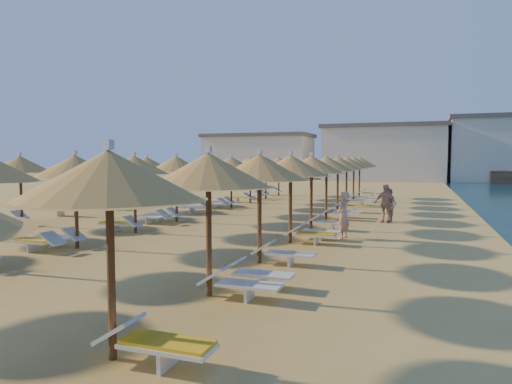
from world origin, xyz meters
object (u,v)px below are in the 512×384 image
at_px(parasol_row_west, 176,165).
at_px(beachgoer_b, 388,205).
at_px(beachgoer_a, 343,215).
at_px(beachgoer_c, 385,203).
at_px(parasol_row_east, 312,166).

xyz_separation_m(parasol_row_west, beachgoer_b, (9.04, 3.48, -1.83)).
xyz_separation_m(beachgoer_b, beachgoer_a, (-1.26, -5.25, 0.09)).
xyz_separation_m(beachgoer_c, beachgoer_a, (-1.15, -4.83, -0.02)).
height_order(beachgoer_c, beachgoer_a, beachgoer_c).
bearing_deg(beachgoer_c, beachgoer_b, 99.96).
height_order(parasol_row_west, beachgoer_a, parasol_row_west).
bearing_deg(beachgoer_a, beachgoer_c, 179.95).
relative_size(beachgoer_b, beachgoer_c, 0.87).
relative_size(parasol_row_west, beachgoer_c, 19.95).
bearing_deg(beachgoer_c, parasol_row_east, -107.09).
height_order(parasol_row_east, beachgoer_b, parasol_row_east).
height_order(parasol_row_west, beachgoer_b, parasol_row_west).
height_order(parasol_row_east, beachgoer_a, parasol_row_east).
height_order(parasol_row_east, beachgoer_c, parasol_row_east).
relative_size(parasol_row_east, beachgoer_c, 19.95).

